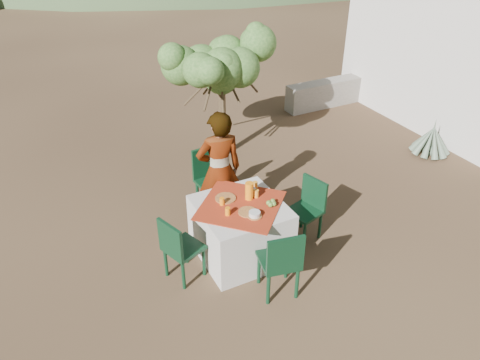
% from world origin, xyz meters
% --- Properties ---
extents(ground, '(160.00, 160.00, 0.00)m').
position_xyz_m(ground, '(0.00, 0.00, 0.00)').
color(ground, '#342317').
rests_on(ground, ground).
extents(table, '(1.30, 1.30, 0.76)m').
position_xyz_m(table, '(-0.62, -0.10, 0.38)').
color(table, silver).
rests_on(table, ground).
extents(chair_far, '(0.47, 0.47, 0.95)m').
position_xyz_m(chair_far, '(-0.53, 1.01, 0.53)').
color(chair_far, black).
rests_on(chair_far, ground).
extents(chair_near, '(0.50, 0.50, 0.92)m').
position_xyz_m(chair_near, '(-0.55, -0.95, 0.51)').
color(chair_near, black).
rests_on(chair_near, ground).
extents(chair_left, '(0.51, 0.51, 0.86)m').
position_xyz_m(chair_left, '(-1.47, -0.18, 0.48)').
color(chair_left, black).
rests_on(chair_left, ground).
extents(chair_right, '(0.49, 0.49, 0.85)m').
position_xyz_m(chair_right, '(0.34, -0.16, 0.47)').
color(chair_right, black).
rests_on(chair_right, ground).
extents(person, '(0.66, 0.48, 1.68)m').
position_xyz_m(person, '(-0.56, 0.63, 0.84)').
color(person, '#8C6651').
rests_on(person, ground).
extents(shrub_tree, '(1.65, 1.61, 1.94)m').
position_xyz_m(shrub_tree, '(0.35, 2.43, 1.53)').
color(shrub_tree, '#4B3925').
rests_on(shrub_tree, ground).
extents(agave, '(0.69, 0.69, 0.73)m').
position_xyz_m(agave, '(3.60, 0.79, 0.25)').
color(agave, slate).
rests_on(agave, ground).
extents(stone_wall, '(2.60, 0.35, 0.55)m').
position_xyz_m(stone_wall, '(3.60, 3.40, 0.28)').
color(stone_wall, gray).
rests_on(stone_wall, ground).
extents(plate_far, '(0.26, 0.26, 0.01)m').
position_xyz_m(plate_far, '(-0.72, 0.10, 0.77)').
color(plate_far, brown).
rests_on(plate_far, table).
extents(plate_near, '(0.23, 0.23, 0.01)m').
position_xyz_m(plate_near, '(-0.61, -0.28, 0.77)').
color(plate_near, brown).
rests_on(plate_near, table).
extents(glass_far, '(0.06, 0.06, 0.10)m').
position_xyz_m(glass_far, '(-0.82, 0.01, 0.81)').
color(glass_far, orange).
rests_on(glass_far, table).
extents(glass_near, '(0.06, 0.06, 0.10)m').
position_xyz_m(glass_near, '(-0.84, -0.21, 0.81)').
color(glass_near, orange).
rests_on(glass_near, table).
extents(juice_pitcher, '(0.10, 0.10, 0.23)m').
position_xyz_m(juice_pitcher, '(-0.46, -0.03, 0.88)').
color(juice_pitcher, orange).
rests_on(juice_pitcher, table).
extents(bowl_plate, '(0.18, 0.18, 0.01)m').
position_xyz_m(bowl_plate, '(-0.58, -0.38, 0.77)').
color(bowl_plate, brown).
rests_on(bowl_plate, table).
extents(white_bowl, '(0.14, 0.14, 0.05)m').
position_xyz_m(white_bowl, '(-0.58, -0.38, 0.80)').
color(white_bowl, silver).
rests_on(white_bowl, bowl_plate).
extents(jar_left, '(0.06, 0.06, 0.10)m').
position_xyz_m(jar_left, '(-0.37, -0.04, 0.81)').
color(jar_left, orange).
rests_on(jar_left, table).
extents(jar_right, '(0.07, 0.07, 0.10)m').
position_xyz_m(jar_right, '(-0.29, 0.13, 0.81)').
color(jar_right, orange).
rests_on(jar_right, table).
extents(napkin_holder, '(0.08, 0.06, 0.09)m').
position_xyz_m(napkin_holder, '(-0.38, 0.03, 0.81)').
color(napkin_holder, silver).
rests_on(napkin_holder, table).
extents(fruit_cluster, '(0.13, 0.12, 0.06)m').
position_xyz_m(fruit_cluster, '(-0.29, -0.28, 0.79)').
color(fruit_cluster, olive).
rests_on(fruit_cluster, table).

